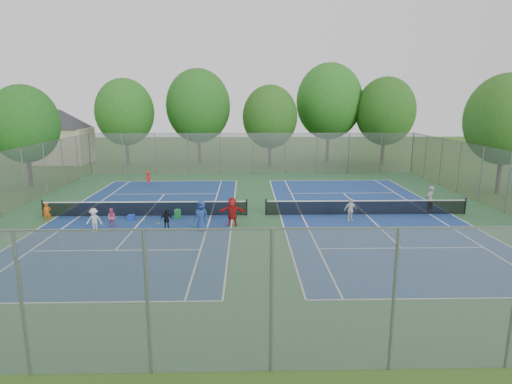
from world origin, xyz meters
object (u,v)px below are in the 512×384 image
net_right (366,208)px  ball_crate (131,217)px  instructor (430,199)px  net_left (145,209)px  ball_hopper (178,214)px

net_right → ball_crate: bearing=-176.5°
ball_crate → instructor: instructor is taller
ball_crate → net_left: bearing=52.8°
net_left → net_right: bearing=0.0°
net_left → ball_crate: bearing=-127.2°
net_left → instructor: (18.21, 0.36, 0.43)m
ball_hopper → instructor: size_ratio=0.32×
net_right → ball_crate: net_right is taller
net_left → ball_crate: (-0.67, -0.89, -0.30)m
ball_crate → ball_hopper: ball_hopper is taller
net_left → net_right: 14.00m
net_right → net_left: bearing=180.0°
net_right → ball_hopper: bearing=-176.9°
ball_hopper → net_right: bearing=3.1°
net_left → ball_hopper: size_ratio=22.40×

